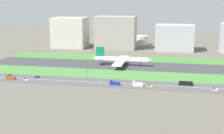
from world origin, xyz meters
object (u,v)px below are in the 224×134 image
object	(u,v)px
traffic_light	(87,73)
fuel_tank_centre	(161,41)
fuel_tank_west	(141,40)
truck_1	(115,83)
car_0	(37,77)
fuel_tank_east	(178,42)
car_3	(215,89)
bus_0	(186,83)
airliner	(121,60)
truck_2	(138,84)
car_1	(150,86)
hangar_building	(116,33)
terminal_building	(70,32)
office_tower	(174,38)
car_4	(26,79)
car_2	(10,75)
truck_0	(10,78)

from	to	relation	value
traffic_light	fuel_tank_centre	distance (m)	227.01
fuel_tank_west	truck_1	bearing A→B (deg)	-89.70
car_0	fuel_tank_east	world-z (taller)	fuel_tank_east
car_3	bus_0	distance (m)	23.96
airliner	fuel_tank_west	world-z (taller)	airliner
truck_2	car_1	bearing A→B (deg)	-180.00
hangar_building	fuel_tank_west	size ratio (longest dim) A/B	2.76
terminal_building	hangar_building	bearing A→B (deg)	0.00
car_3	bus_0	xyz separation A→B (m)	(-21.75, 10.00, 0.90)
office_tower	truck_1	bearing A→B (deg)	-104.54
terminal_building	car_4	bearing A→B (deg)	-83.02
car_2	car_3	distance (m)	182.23
car_3	fuel_tank_west	xyz separation A→B (m)	(-81.58, 237.00, 6.29)
car_3	fuel_tank_centre	distance (m)	242.27
car_0	fuel_tank_west	bearing A→B (deg)	72.18
truck_2	terminal_building	bearing A→B (deg)	-57.41
car_2	fuel_tank_centre	bearing A→B (deg)	59.81
car_0	hangar_building	xyz separation A→B (m)	(40.06, 182.00, 22.45)
car_1	traffic_light	bearing A→B (deg)	-17.11
truck_1	airliner	bearing A→B (deg)	-84.75
car_2	traffic_light	size ratio (longest dim) A/B	0.61
car_0	traffic_light	world-z (taller)	traffic_light
terminal_building	car_3	bearing A→B (deg)	-46.25
car_2	fuel_tank_centre	distance (m)	262.68
car_4	bus_0	distance (m)	138.89
bus_0	truck_2	bearing A→B (deg)	-165.71
fuel_tank_east	truck_2	bearing A→B (deg)	-98.92
car_2	bus_0	xyz separation A→B (m)	(160.20, -0.00, 0.90)
car_3	bus_0	size ratio (longest dim) A/B	0.38
truck_1	fuel_tank_east	bearing A→B (deg)	-103.41
bus_0	fuel_tank_west	xyz separation A→B (m)	(-59.82, 227.00, 5.39)
bus_0	car_3	bearing A→B (deg)	-24.69
car_4	truck_0	xyz separation A→B (m)	(-15.29, -0.00, 0.75)
car_4	fuel_tank_east	xyz separation A→B (m)	(136.45, 237.00, 5.34)
car_3	fuel_tank_east	bearing A→B (deg)	-84.26
car_2	truck_0	size ratio (longest dim) A/B	0.52
fuel_tank_west	truck_2	bearing A→B (deg)	-85.04
truck_2	traffic_light	xyz separation A→B (m)	(-48.57, 17.99, 2.62)
car_1	truck_1	bearing A→B (deg)	0.00
traffic_light	office_tower	distance (m)	191.61
truck_1	office_tower	xyz separation A→B (m)	(49.79, 192.00, 16.33)
airliner	car_2	bearing A→B (deg)	-144.25
car_0	truck_0	xyz separation A→B (m)	(-21.01, -10.00, 0.75)
bus_0	truck_0	bearing A→B (deg)	-176.28
car_2	terminal_building	bearing A→B (deg)	90.57
car_3	fuel_tank_centre	size ratio (longest dim) A/B	0.25
truck_1	truck_2	world-z (taller)	same
car_2	car_1	size ratio (longest dim) A/B	1.00
car_3	fuel_tank_west	size ratio (longest dim) A/B	0.21
car_2	car_0	bearing A→B (deg)	0.00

